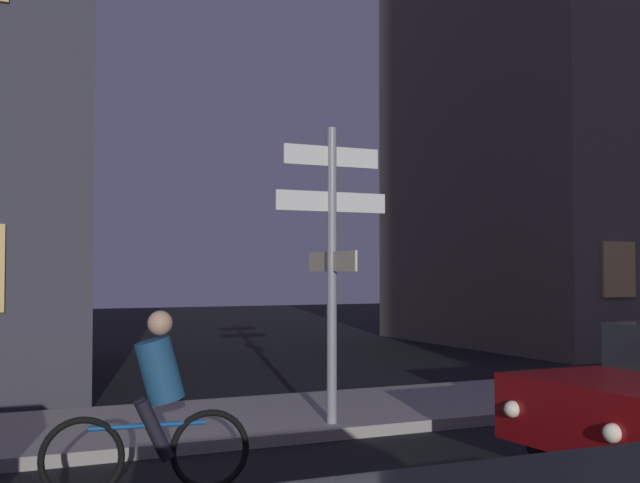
% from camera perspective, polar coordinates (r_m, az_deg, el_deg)
% --- Properties ---
extents(sidewalk_kerb, '(40.00, 2.71, 0.14)m').
position_cam_1_polar(sidewalk_kerb, '(10.72, -1.96, -12.27)').
color(sidewalk_kerb, '#9E9991').
rests_on(sidewalk_kerb, ground_plane).
extents(signpost, '(1.46, 1.29, 3.56)m').
position_cam_1_polar(signpost, '(9.65, 0.84, -0.61)').
color(signpost, gray).
rests_on(signpost, sidewalk_kerb).
extents(cyclist, '(1.82, 0.36, 1.61)m').
position_cam_1_polar(cyclist, '(7.31, -11.75, -11.61)').
color(cyclist, black).
rests_on(cyclist, ground_plane).
extents(building_right_block, '(12.21, 8.47, 14.50)m').
position_cam_1_polar(building_right_block, '(25.43, 21.36, 10.02)').
color(building_right_block, '#6B6056').
rests_on(building_right_block, ground_plane).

